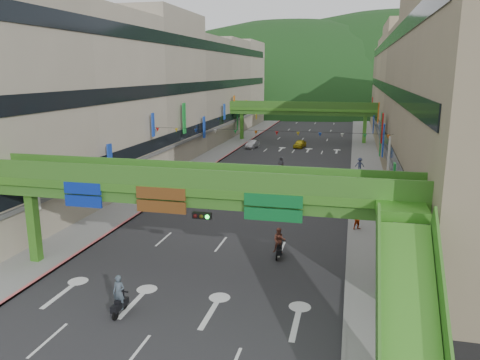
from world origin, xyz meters
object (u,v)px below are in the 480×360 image
at_px(car_yellow, 300,144).
at_px(pedestrian_red, 358,221).
at_px(scooter_rider_mid, 279,242).
at_px(car_silver, 252,144).
at_px(overpass_near, 204,201).
at_px(scooter_rider_near, 119,296).

bearing_deg(car_yellow, pedestrian_red, -68.10).
bearing_deg(scooter_rider_mid, car_silver, 104.31).
bearing_deg(car_silver, overpass_near, -73.17).
bearing_deg(car_silver, pedestrian_red, -58.46).
relative_size(scooter_rider_near, car_yellow, 0.58).
relative_size(scooter_rider_mid, car_yellow, 0.56).
bearing_deg(scooter_rider_near, car_yellow, 87.06).
xyz_separation_m(scooter_rider_near, pedestrian_red, (12.14, 16.42, -0.20)).
relative_size(scooter_rider_near, car_silver, 0.57).
bearing_deg(scooter_rider_mid, car_yellow, 94.77).
relative_size(overpass_near, car_silver, 7.34).
height_order(overpass_near, scooter_rider_mid, overpass_near).
bearing_deg(pedestrian_red, scooter_rider_near, -155.31).
height_order(overpass_near, car_silver, overpass_near).
xyz_separation_m(overpass_near, car_yellow, (-0.35, 52.54, -4.56)).
relative_size(overpass_near, pedestrian_red, 16.86).
bearing_deg(car_silver, scooter_rider_mid, -67.81).
xyz_separation_m(scooter_rider_near, car_silver, (-4.66, 54.77, -0.41)).
distance_m(scooter_rider_near, scooter_rider_mid, 11.77).
height_order(scooter_rider_mid, car_silver, scooter_rider_mid).
relative_size(overpass_near, scooter_rider_near, 12.85).
height_order(overpass_near, pedestrian_red, overpass_near).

